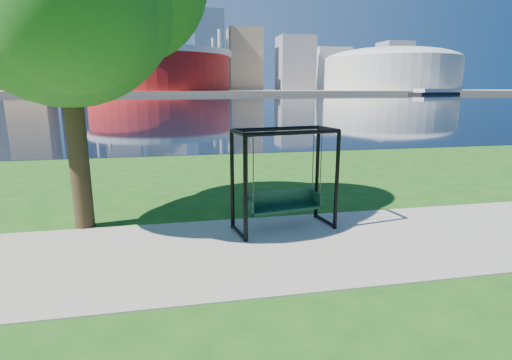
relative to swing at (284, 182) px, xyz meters
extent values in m
plane|color=#1E5114|center=(-0.60, -0.63, -1.17)|extent=(900.00, 900.00, 0.00)
cube|color=#9E937F|center=(-0.60, -1.13, -1.15)|extent=(120.00, 4.00, 0.03)
cube|color=black|center=(-0.60, 101.37, -1.16)|extent=(900.00, 180.00, 0.02)
cube|color=#937F60|center=(-0.60, 305.37, -0.17)|extent=(900.00, 228.00, 2.00)
cylinder|color=maroon|center=(-10.60, 234.37, 11.83)|extent=(80.00, 80.00, 22.00)
cylinder|color=silver|center=(-10.60, 234.37, 21.33)|extent=(83.00, 83.00, 3.00)
cylinder|color=silver|center=(22.31, 253.37, 16.83)|extent=(2.00, 2.00, 32.00)
cylinder|color=silver|center=(-43.50, 253.37, 16.83)|extent=(2.00, 2.00, 32.00)
cylinder|color=silver|center=(-43.50, 215.37, 16.83)|extent=(2.00, 2.00, 32.00)
cylinder|color=silver|center=(22.31, 215.37, 16.83)|extent=(2.00, 2.00, 32.00)
cylinder|color=beige|center=(134.40, 234.37, 10.83)|extent=(84.00, 84.00, 20.00)
ellipsoid|color=beige|center=(134.40, 234.37, 19.83)|extent=(84.00, 84.00, 15.12)
cube|color=#998466|center=(-100.60, 299.37, 44.83)|extent=(26.00, 26.00, 88.00)
cube|color=slate|center=(-70.60, 324.37, 48.33)|extent=(30.00, 24.00, 95.00)
cube|color=gray|center=(-40.60, 304.37, 36.83)|extent=(24.00, 24.00, 72.00)
cube|color=silver|center=(-10.60, 334.37, 40.83)|extent=(32.00, 28.00, 80.00)
cube|color=slate|center=(24.40, 309.37, 29.83)|extent=(22.00, 22.00, 58.00)
cube|color=#998466|center=(54.40, 324.37, 24.83)|extent=(26.00, 26.00, 48.00)
cube|color=gray|center=(94.40, 314.37, 21.83)|extent=(28.00, 24.00, 42.00)
cube|color=silver|center=(134.40, 339.37, 18.83)|extent=(30.00, 26.00, 36.00)
cube|color=gray|center=(184.40, 319.37, 20.83)|extent=(24.00, 24.00, 40.00)
cube|color=#998466|center=(224.40, 334.37, 16.83)|extent=(26.00, 26.00, 32.00)
cylinder|color=black|center=(-1.03, -0.68, 0.02)|extent=(0.11, 0.11, 2.37)
cylinder|color=black|center=(1.20, -0.30, 0.02)|extent=(0.11, 0.11, 2.37)
cylinder|color=black|center=(-1.19, 0.24, 0.02)|extent=(0.11, 0.11, 2.37)
cylinder|color=black|center=(1.04, 0.62, 0.02)|extent=(0.11, 0.11, 2.37)
cylinder|color=black|center=(0.08, -0.49, 1.20)|extent=(2.25, 0.47, 0.09)
cylinder|color=black|center=(-0.07, 0.43, 1.20)|extent=(2.25, 0.47, 0.09)
cylinder|color=black|center=(-1.11, -0.22, 1.20)|extent=(0.25, 0.93, 0.09)
cylinder|color=black|center=(-1.11, -0.22, -1.09)|extent=(0.23, 0.93, 0.07)
cylinder|color=black|center=(1.12, 0.16, 1.20)|extent=(0.25, 0.93, 0.09)
cylinder|color=black|center=(1.12, 0.16, -1.09)|extent=(0.23, 0.93, 0.07)
cube|color=#0E311F|center=(0.00, -0.03, -0.65)|extent=(1.86, 0.76, 0.06)
cube|color=#0E311F|center=(-0.03, 0.17, -0.43)|extent=(1.79, 0.35, 0.39)
cube|color=#0E311F|center=(-0.85, -0.17, -0.51)|extent=(0.13, 0.47, 0.35)
cube|color=#0E311F|center=(0.86, 0.12, -0.51)|extent=(0.13, 0.47, 0.35)
cylinder|color=#2F2F34|center=(-0.80, -0.36, 0.40)|extent=(0.03, 0.03, 1.49)
cylinder|color=#2F2F34|center=(0.87, -0.07, 0.40)|extent=(0.03, 0.03, 1.49)
cylinder|color=#2F2F34|center=(-0.87, 0.02, 0.40)|extent=(0.03, 0.03, 1.49)
cylinder|color=#2F2F34|center=(0.81, 0.30, 0.40)|extent=(0.03, 0.03, 1.49)
cylinder|color=black|center=(-4.71, 1.06, 1.09)|extent=(0.45, 0.45, 4.51)
sphere|color=#1E5218|center=(-4.30, -0.07, 3.65)|extent=(3.28, 3.28, 3.28)
cube|color=black|center=(131.98, 183.71, -0.51)|extent=(32.74, 18.59, 1.27)
cube|color=silver|center=(131.98, 183.71, 1.07)|extent=(26.23, 14.97, 1.90)
camera|label=1|loc=(-2.42, -8.82, 2.14)|focal=28.00mm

